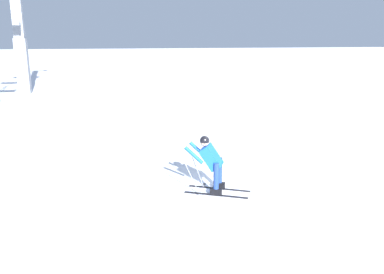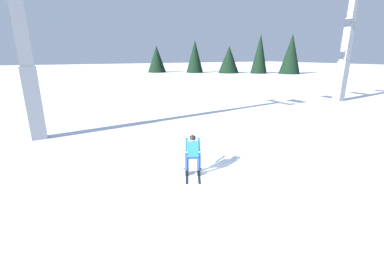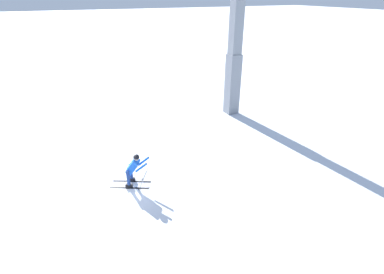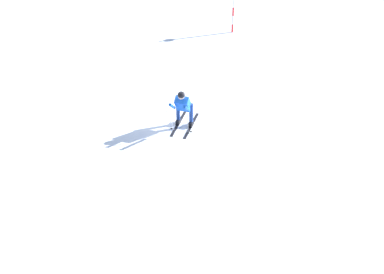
% 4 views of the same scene
% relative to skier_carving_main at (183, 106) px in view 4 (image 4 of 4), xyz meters
% --- Properties ---
extents(ground_plane, '(260.00, 260.00, 0.00)m').
position_rel_skier_carving_main_xyz_m(ground_plane, '(-0.13, -1.26, -0.80)').
color(ground_plane, white).
extents(skier_carving_main, '(1.28, 1.70, 1.54)m').
position_rel_skier_carving_main_xyz_m(skier_carving_main, '(0.00, 0.00, 0.00)').
color(skier_carving_main, black).
rests_on(skier_carving_main, ground_plane).
extents(trail_marker_pole, '(0.07, 0.28, 1.91)m').
position_rel_skier_carving_main_xyz_m(trail_marker_pole, '(-3.62, -7.26, 0.23)').
color(trail_marker_pole, red).
rests_on(trail_marker_pole, ground_plane).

